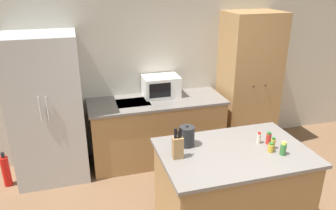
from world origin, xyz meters
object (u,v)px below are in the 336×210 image
at_px(spice_bottle_amber_oil, 259,138).
at_px(knife_block, 178,147).
at_px(spice_bottle_pale_salt, 271,148).
at_px(pantry_cabinet, 249,82).
at_px(microwave, 161,86).
at_px(refrigerator, 47,109).
at_px(kettle, 187,136).
at_px(spice_bottle_tall_dark, 273,144).
at_px(spice_bottle_green_herb, 283,149).
at_px(spice_bottle_short_red, 269,138).
at_px(fire_extinguisher, 6,171).

bearing_deg(spice_bottle_amber_oil, knife_block, -176.74).
relative_size(knife_block, spice_bottle_pale_salt, 3.20).
height_order(pantry_cabinet, spice_bottle_pale_salt, pantry_cabinet).
bearing_deg(spice_bottle_pale_salt, microwave, 107.54).
bearing_deg(refrigerator, knife_block, -51.97).
height_order(knife_block, spice_bottle_amber_oil, knife_block).
bearing_deg(kettle, spice_bottle_amber_oil, -12.36).
distance_m(refrigerator, knife_block, 1.99).
distance_m(microwave, spice_bottle_tall_dark, 1.93).
bearing_deg(microwave, kettle, -95.28).
distance_m(pantry_cabinet, spice_bottle_green_herb, 1.95).
relative_size(microwave, spice_bottle_short_red, 3.91).
xyz_separation_m(spice_bottle_tall_dark, spice_bottle_amber_oil, (-0.07, 0.14, -0.00)).
relative_size(refrigerator, kettle, 8.36).
xyz_separation_m(refrigerator, spice_bottle_short_red, (2.18, -1.55, 0.06)).
bearing_deg(microwave, refrigerator, -173.89).
xyz_separation_m(microwave, fire_extinguisher, (-2.11, -0.28, -0.84)).
bearing_deg(spice_bottle_green_herb, spice_bottle_amber_oil, 110.89).
distance_m(knife_block, fire_extinguisher, 2.46).
bearing_deg(refrigerator, spice_bottle_tall_dark, -37.43).
relative_size(knife_block, spice_bottle_amber_oil, 2.54).
distance_m(knife_block, spice_bottle_pale_salt, 0.90).
bearing_deg(pantry_cabinet, spice_bottle_tall_dark, -111.65).
distance_m(refrigerator, kettle, 1.94).
height_order(spice_bottle_tall_dark, fire_extinguisher, spice_bottle_tall_dark).
bearing_deg(spice_bottle_pale_salt, pantry_cabinet, 67.45).
bearing_deg(microwave, pantry_cabinet, -4.29).
distance_m(spice_bottle_tall_dark, spice_bottle_short_red, 0.11).
relative_size(knife_block, spice_bottle_tall_dark, 2.51).
distance_m(spice_bottle_short_red, spice_bottle_amber_oil, 0.10).
bearing_deg(spice_bottle_amber_oil, spice_bottle_tall_dark, -63.16).
relative_size(spice_bottle_amber_oil, spice_bottle_green_herb, 0.90).
relative_size(spice_bottle_green_herb, spice_bottle_pale_salt, 1.40).
relative_size(spice_bottle_tall_dark, spice_bottle_green_herb, 0.91).
relative_size(pantry_cabinet, kettle, 9.09).
bearing_deg(spice_bottle_tall_dark, spice_bottle_pale_salt, -137.63).
bearing_deg(spice_bottle_amber_oil, spice_bottle_green_herb, -69.11).
height_order(spice_bottle_amber_oil, spice_bottle_pale_salt, spice_bottle_amber_oil).
xyz_separation_m(spice_bottle_short_red, spice_bottle_amber_oil, (-0.09, 0.04, -0.00)).
height_order(knife_block, spice_bottle_tall_dark, knife_block).
height_order(spice_bottle_tall_dark, spice_bottle_green_herb, spice_bottle_green_herb).
bearing_deg(spice_bottle_tall_dark, spice_bottle_short_red, 80.93).
bearing_deg(spice_bottle_pale_salt, spice_bottle_green_herb, -43.85).
height_order(spice_bottle_tall_dark, kettle, kettle).
height_order(refrigerator, kettle, refrigerator).
distance_m(microwave, kettle, 1.53).
height_order(pantry_cabinet, spice_bottle_short_red, pantry_cabinet).
relative_size(spice_bottle_short_red, spice_bottle_green_herb, 0.95).
xyz_separation_m(knife_block, spice_bottle_pale_salt, (0.89, -0.14, -0.07)).
distance_m(microwave, knife_block, 1.75).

